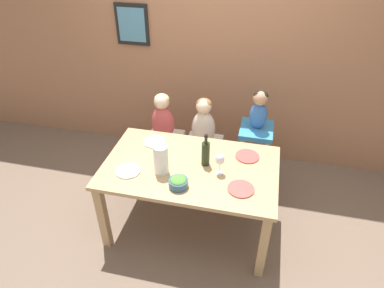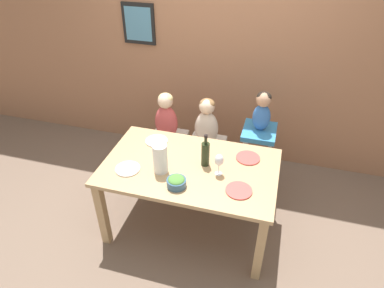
# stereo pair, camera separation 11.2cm
# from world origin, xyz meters

# --- Properties ---
(ground_plane) EXTENTS (14.00, 14.00, 0.00)m
(ground_plane) POSITION_xyz_m (0.00, 0.00, 0.00)
(ground_plane) COLOR #705B4C
(wall_back) EXTENTS (10.00, 0.09, 2.70)m
(wall_back) POSITION_xyz_m (-0.00, 1.31, 1.35)
(wall_back) COLOR #9E6B4C
(wall_back) RESTS_ON ground_plane
(dining_table) EXTENTS (1.48, 0.90, 0.73)m
(dining_table) POSITION_xyz_m (0.00, 0.00, 0.63)
(dining_table) COLOR tan
(dining_table) RESTS_ON ground_plane
(chair_far_left) EXTENTS (0.38, 0.44, 0.46)m
(chair_far_left) POSITION_xyz_m (-0.47, 0.72, 0.39)
(chair_far_left) COLOR silver
(chair_far_left) RESTS_ON ground_plane
(chair_far_center) EXTENTS (0.38, 0.44, 0.46)m
(chair_far_center) POSITION_xyz_m (-0.03, 0.72, 0.39)
(chair_far_center) COLOR silver
(chair_far_center) RESTS_ON ground_plane
(chair_right_highchair) EXTENTS (0.32, 0.37, 0.74)m
(chair_right_highchair) POSITION_xyz_m (0.51, 0.72, 0.58)
(chair_right_highchair) COLOR silver
(chair_right_highchair) RESTS_ON ground_plane
(person_child_left) EXTENTS (0.25, 0.18, 0.53)m
(person_child_left) POSITION_xyz_m (-0.47, 0.72, 0.73)
(person_child_left) COLOR #C64C4C
(person_child_left) RESTS_ON chair_far_left
(person_child_center) EXTENTS (0.25, 0.18, 0.53)m
(person_child_center) POSITION_xyz_m (-0.03, 0.72, 0.73)
(person_child_center) COLOR beige
(person_child_center) RESTS_ON chair_far_center
(person_baby_right) EXTENTS (0.17, 0.15, 0.40)m
(person_baby_right) POSITION_xyz_m (0.51, 0.72, 0.97)
(person_baby_right) COLOR #3366B2
(person_baby_right) RESTS_ON chair_right_highchair
(wine_bottle) EXTENTS (0.07, 0.07, 0.30)m
(wine_bottle) POSITION_xyz_m (0.12, 0.05, 0.85)
(wine_bottle) COLOR #232D19
(wine_bottle) RESTS_ON dining_table
(paper_towel_roll) EXTENTS (0.12, 0.12, 0.26)m
(paper_towel_roll) POSITION_xyz_m (-0.21, -0.13, 0.86)
(paper_towel_roll) COLOR white
(paper_towel_roll) RESTS_ON dining_table
(wine_glass_near) EXTENTS (0.07, 0.07, 0.19)m
(wine_glass_near) POSITION_xyz_m (0.26, -0.04, 0.87)
(wine_glass_near) COLOR white
(wine_glass_near) RESTS_ON dining_table
(salad_bowl_large) EXTENTS (0.16, 0.16, 0.09)m
(salad_bowl_large) POSITION_xyz_m (-0.03, -0.27, 0.77)
(salad_bowl_large) COLOR #335675
(salad_bowl_large) RESTS_ON dining_table
(dinner_plate_front_left) EXTENTS (0.21, 0.21, 0.01)m
(dinner_plate_front_left) POSITION_xyz_m (-0.49, -0.19, 0.73)
(dinner_plate_front_left) COLOR silver
(dinner_plate_front_left) RESTS_ON dining_table
(dinner_plate_back_left) EXTENTS (0.21, 0.21, 0.01)m
(dinner_plate_back_left) POSITION_xyz_m (-0.40, 0.27, 0.73)
(dinner_plate_back_left) COLOR silver
(dinner_plate_back_left) RESTS_ON dining_table
(dinner_plate_back_right) EXTENTS (0.21, 0.21, 0.01)m
(dinner_plate_back_right) POSITION_xyz_m (0.46, 0.24, 0.73)
(dinner_plate_back_right) COLOR #D14C47
(dinner_plate_back_right) RESTS_ON dining_table
(dinner_plate_front_right) EXTENTS (0.21, 0.21, 0.01)m
(dinner_plate_front_right) POSITION_xyz_m (0.45, -0.20, 0.73)
(dinner_plate_front_right) COLOR #D14C47
(dinner_plate_front_right) RESTS_ON dining_table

